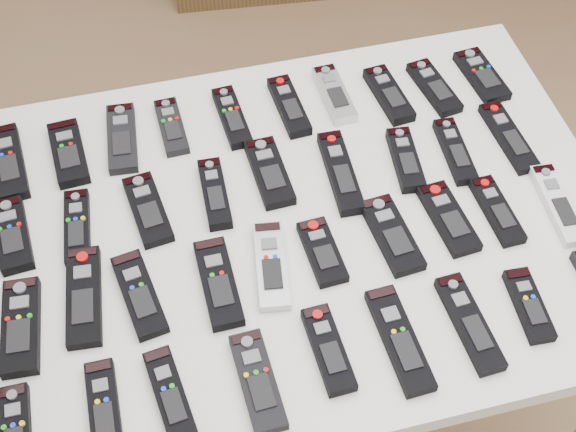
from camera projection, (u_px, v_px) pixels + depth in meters
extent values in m
plane|color=#9C6B4F|center=(343.00, 395.00, 2.14)|extent=(4.00, 4.00, 0.00)
cube|color=white|center=(288.00, 229.00, 1.53)|extent=(1.25, 0.88, 0.04)
cylinder|color=beige|center=(29.00, 248.00, 1.98)|extent=(0.04, 0.04, 0.74)
cylinder|color=beige|center=(458.00, 163.00, 2.15)|extent=(0.04, 0.04, 0.74)
cube|color=black|center=(9.00, 163.00, 1.59)|extent=(0.07, 0.20, 0.02)
cube|color=black|center=(69.00, 153.00, 1.60)|extent=(0.07, 0.17, 0.02)
cube|color=black|center=(122.00, 138.00, 1.63)|extent=(0.07, 0.18, 0.02)
cube|color=black|center=(171.00, 127.00, 1.65)|extent=(0.05, 0.15, 0.02)
cube|color=black|center=(232.00, 117.00, 1.67)|extent=(0.06, 0.17, 0.02)
cube|color=black|center=(289.00, 106.00, 1.68)|extent=(0.06, 0.17, 0.02)
cube|color=#B7B7BC|center=(334.00, 94.00, 1.71)|extent=(0.06, 0.16, 0.02)
cube|color=black|center=(389.00, 95.00, 1.71)|extent=(0.07, 0.17, 0.02)
cube|color=black|center=(434.00, 87.00, 1.72)|extent=(0.07, 0.17, 0.02)
cube|color=black|center=(482.00, 76.00, 1.74)|extent=(0.07, 0.16, 0.02)
cube|color=black|center=(12.00, 235.00, 1.48)|extent=(0.07, 0.17, 0.02)
cube|color=black|center=(77.00, 227.00, 1.49)|extent=(0.06, 0.17, 0.02)
cube|color=black|center=(148.00, 209.00, 1.52)|extent=(0.08, 0.17, 0.02)
cube|color=black|center=(215.00, 194.00, 1.54)|extent=(0.05, 0.17, 0.02)
cube|color=black|center=(270.00, 173.00, 1.57)|extent=(0.07, 0.17, 0.02)
cube|color=black|center=(340.00, 172.00, 1.57)|extent=(0.06, 0.20, 0.02)
cube|color=black|center=(405.00, 160.00, 1.59)|extent=(0.06, 0.16, 0.02)
cube|color=black|center=(455.00, 151.00, 1.61)|extent=(0.05, 0.17, 0.02)
cube|color=black|center=(509.00, 137.00, 1.63)|extent=(0.06, 0.19, 0.02)
cube|color=black|center=(21.00, 327.00, 1.36)|extent=(0.07, 0.19, 0.02)
cube|color=black|center=(84.00, 296.00, 1.40)|extent=(0.08, 0.20, 0.02)
cube|color=black|center=(139.00, 294.00, 1.40)|extent=(0.08, 0.18, 0.02)
cube|color=black|center=(219.00, 283.00, 1.42)|extent=(0.06, 0.18, 0.02)
cube|color=#B7B7BC|center=(271.00, 265.00, 1.44)|extent=(0.08, 0.19, 0.02)
cube|color=black|center=(322.00, 252.00, 1.46)|extent=(0.06, 0.14, 0.02)
cube|color=black|center=(392.00, 235.00, 1.48)|extent=(0.08, 0.18, 0.02)
cube|color=black|center=(449.00, 218.00, 1.51)|extent=(0.07, 0.17, 0.02)
cube|color=black|center=(497.00, 211.00, 1.52)|extent=(0.05, 0.16, 0.02)
cube|color=silver|center=(558.00, 204.00, 1.53)|extent=(0.06, 0.19, 0.02)
cube|color=black|center=(104.00, 409.00, 1.27)|extent=(0.05, 0.17, 0.02)
cube|color=black|center=(170.00, 396.00, 1.29)|extent=(0.07, 0.17, 0.02)
cube|color=black|center=(258.00, 381.00, 1.30)|extent=(0.06, 0.18, 0.02)
cube|color=black|center=(328.00, 349.00, 1.34)|extent=(0.06, 0.16, 0.02)
cube|color=black|center=(399.00, 340.00, 1.35)|extent=(0.06, 0.20, 0.02)
cube|color=black|center=(469.00, 323.00, 1.37)|extent=(0.06, 0.19, 0.02)
cube|color=black|center=(529.00, 305.00, 1.39)|extent=(0.05, 0.15, 0.02)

